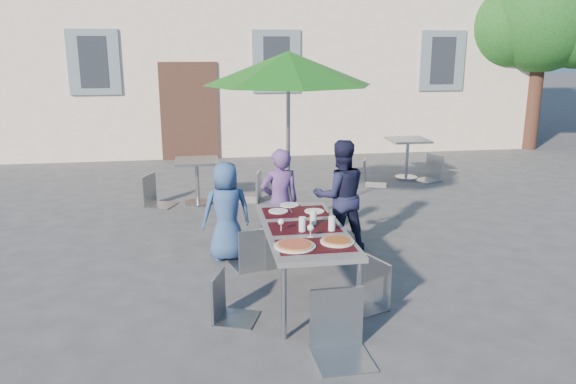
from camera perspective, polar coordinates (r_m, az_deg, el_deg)
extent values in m
plane|color=#414143|center=(6.32, 8.39, -9.23)|extent=(90.00, 90.00, 0.00)
cube|color=beige|center=(17.12, -3.17, 17.81)|extent=(13.00, 8.00, 7.00)
cube|color=#40271F|center=(13.05, -9.99, 8.06)|extent=(1.30, 0.06, 2.20)
cube|color=slate|center=(13.16, -19.14, 12.35)|extent=(1.10, 0.06, 1.40)
cube|color=#262B33|center=(13.14, -19.16, 12.35)|extent=(0.60, 0.04, 1.10)
cube|color=slate|center=(13.10, -1.20, 13.12)|extent=(1.10, 0.06, 1.40)
cube|color=#262B33|center=(13.08, -1.18, 13.12)|extent=(0.60, 0.04, 1.10)
cube|color=slate|center=(14.21, 15.41, 12.74)|extent=(1.10, 0.06, 1.40)
cube|color=#262B33|center=(14.20, 15.44, 12.73)|extent=(0.60, 0.04, 1.10)
cylinder|color=#42271C|center=(15.47, 23.74, 9.18)|extent=(0.36, 0.36, 2.80)
sphere|color=#134918|center=(15.45, 24.49, 16.19)|extent=(2.80, 2.80, 2.80)
sphere|color=#134918|center=(15.28, 21.13, 15.40)|extent=(2.00, 2.00, 2.00)
cube|color=#47474C|center=(5.73, 1.64, -3.85)|extent=(0.80, 1.85, 0.05)
cylinder|color=gray|center=(5.03, -0.41, -11.21)|extent=(0.05, 0.05, 0.70)
cylinder|color=gray|center=(5.16, 7.20, -10.60)|extent=(0.05, 0.05, 0.70)
cylinder|color=gray|center=(6.61, -2.68, -4.74)|extent=(0.05, 0.05, 0.70)
cylinder|color=gray|center=(6.72, 3.11, -4.43)|extent=(0.05, 0.05, 0.70)
cube|color=black|center=(5.21, 2.77, -5.45)|extent=(0.70, 0.42, 0.01)
cube|color=black|center=(5.72, 1.64, -3.59)|extent=(0.70, 0.42, 0.01)
cube|color=black|center=(6.24, 0.71, -2.03)|extent=(0.70, 0.42, 0.01)
cylinder|color=white|center=(5.17, 0.69, -5.50)|extent=(0.39, 0.39, 0.01)
cylinder|color=tan|center=(5.16, 0.69, -5.38)|extent=(0.35, 0.35, 0.01)
cylinder|color=#972A0E|center=(5.16, 0.69, -5.29)|extent=(0.30, 0.30, 0.01)
cylinder|color=white|center=(5.30, 5.02, -5.04)|extent=(0.32, 0.32, 0.01)
cylinder|color=tan|center=(5.29, 5.02, -4.92)|extent=(0.28, 0.28, 0.01)
cylinder|color=maroon|center=(5.29, 5.02, -4.84)|extent=(0.24, 0.24, 0.01)
cylinder|color=silver|center=(5.57, 1.46, -3.32)|extent=(0.07, 0.07, 0.15)
cylinder|color=silver|center=(5.79, 2.58, -2.63)|extent=(0.07, 0.07, 0.15)
cylinder|color=silver|center=(5.61, 4.47, -3.23)|extent=(0.07, 0.07, 0.15)
cylinder|color=silver|center=(5.60, -0.71, -4.00)|extent=(0.06, 0.06, 0.00)
cylinder|color=silver|center=(5.59, -0.71, -3.63)|extent=(0.01, 0.01, 0.08)
sphere|color=silver|center=(5.57, -0.71, -3.04)|extent=(0.06, 0.06, 0.06)
cylinder|color=silver|center=(5.43, 2.30, -4.63)|extent=(0.06, 0.06, 0.00)
cylinder|color=silver|center=(5.41, 2.30, -4.25)|extent=(0.01, 0.01, 0.08)
sphere|color=silver|center=(5.40, 2.31, -3.64)|extent=(0.06, 0.06, 0.06)
cylinder|color=white|center=(6.24, -0.99, -1.94)|extent=(0.22, 0.22, 0.01)
cube|color=#9EA1A5|center=(6.26, 0.27, -1.90)|extent=(0.02, 0.18, 0.00)
cylinder|color=white|center=(6.24, 2.69, -1.95)|extent=(0.22, 0.22, 0.01)
cube|color=#9EA1A5|center=(6.27, 3.94, -1.91)|extent=(0.02, 0.18, 0.00)
cylinder|color=white|center=(6.48, 0.14, -1.31)|extent=(0.22, 0.22, 0.01)
cube|color=#9EA1A5|center=(6.50, 1.35, -1.27)|extent=(0.02, 0.18, 0.00)
imported|color=#2F4F83|center=(6.81, -6.27, -1.96)|extent=(0.64, 0.47, 1.21)
imported|color=#5C3C7C|center=(6.91, -0.85, -1.05)|extent=(0.54, 0.39, 1.35)
imported|color=#191A37|center=(7.08, 5.32, -0.39)|extent=(0.71, 0.43, 1.43)
cube|color=#92989E|center=(6.61, -3.91, -3.74)|extent=(0.53, 0.53, 0.03)
cube|color=#92989E|center=(6.35, -3.27, -2.07)|extent=(0.42, 0.15, 0.51)
cylinder|color=#92989E|center=(6.91, -3.00, -4.97)|extent=(0.02, 0.02, 0.45)
cylinder|color=#92989E|center=(6.79, -5.91, -5.39)|extent=(0.02, 0.02, 0.45)
cylinder|color=#92989E|center=(6.59, -1.78, -5.95)|extent=(0.02, 0.02, 0.45)
cylinder|color=#92989E|center=(6.46, -4.81, -6.42)|extent=(0.02, 0.02, 0.45)
cube|color=gray|center=(6.70, -1.24, -3.76)|extent=(0.48, 0.48, 0.03)
cube|color=gray|center=(6.45, -0.66, -2.25)|extent=(0.40, 0.12, 0.48)
cylinder|color=gray|center=(6.98, -0.40, -4.90)|extent=(0.02, 0.02, 0.42)
cylinder|color=gray|center=(6.87, -3.08, -5.24)|extent=(0.02, 0.02, 0.42)
cylinder|color=gray|center=(6.68, 0.68, -5.81)|extent=(0.02, 0.02, 0.42)
cylinder|color=gray|center=(6.56, -2.11, -6.19)|extent=(0.02, 0.02, 0.42)
cube|color=gray|center=(6.95, 3.90, -3.18)|extent=(0.49, 0.49, 0.03)
cube|color=gray|center=(6.70, 3.82, -1.76)|extent=(0.38, 0.14, 0.47)
cylinder|color=gray|center=(7.17, 5.32, -4.46)|extent=(0.02, 0.02, 0.41)
cylinder|color=gray|center=(7.19, 2.63, -4.35)|extent=(0.02, 0.02, 0.41)
cylinder|color=gray|center=(6.85, 5.18, -5.37)|extent=(0.02, 0.02, 0.41)
cylinder|color=gray|center=(6.87, 2.36, -5.25)|extent=(0.02, 0.02, 0.41)
cube|color=gray|center=(5.36, -5.31, -8.88)|extent=(0.49, 0.49, 0.03)
cube|color=gray|center=(5.33, -7.25, -6.47)|extent=(0.16, 0.37, 0.45)
cylinder|color=gray|center=(5.27, -4.02, -11.80)|extent=(0.02, 0.02, 0.40)
cylinder|color=gray|center=(5.55, -3.15, -10.34)|extent=(0.02, 0.02, 0.40)
cylinder|color=gray|center=(5.35, -7.45, -11.44)|extent=(0.02, 0.02, 0.40)
cylinder|color=gray|center=(5.63, -6.41, -10.03)|extent=(0.02, 0.02, 0.40)
cube|color=#90949B|center=(5.59, 7.53, -7.61)|extent=(0.53, 0.53, 0.03)
cube|color=#90949B|center=(5.62, 9.16, -4.91)|extent=(0.18, 0.39, 0.48)
cylinder|color=#90949B|center=(5.71, 4.96, -9.48)|extent=(0.02, 0.02, 0.43)
cylinder|color=#90949B|center=(5.46, 7.13, -10.73)|extent=(0.02, 0.02, 0.43)
cylinder|color=#90949B|center=(5.91, 7.74, -8.73)|extent=(0.02, 0.02, 0.43)
cylinder|color=#90949B|center=(5.66, 9.96, -9.88)|extent=(0.02, 0.02, 0.43)
cube|color=gray|center=(4.66, 5.75, -11.41)|extent=(0.48, 0.48, 0.03)
cube|color=gray|center=(4.75, 5.08, -7.25)|extent=(0.47, 0.05, 0.55)
cylinder|color=gray|center=(4.56, 3.90, -15.61)|extent=(0.02, 0.02, 0.49)
cylinder|color=gray|center=(4.67, 8.82, -15.01)|extent=(0.02, 0.02, 0.49)
cylinder|color=gray|center=(4.90, 2.70, -13.31)|extent=(0.02, 0.02, 0.49)
cylinder|color=gray|center=(5.00, 7.27, -12.83)|extent=(0.02, 0.02, 0.49)
cylinder|color=#9EA1A5|center=(8.14, 0.03, -3.20)|extent=(0.50, 0.50, 0.10)
cylinder|color=gray|center=(7.87, 0.03, 4.45)|extent=(0.06, 0.06, 2.30)
cone|color=#176717|center=(7.75, 0.03, 12.48)|extent=(2.33, 2.33, 0.45)
cylinder|color=#9EA1A5|center=(9.42, -9.10, -1.08)|extent=(0.44, 0.44, 0.04)
cylinder|color=gray|center=(9.34, -9.18, 0.86)|extent=(0.06, 0.06, 0.70)
cube|color=gray|center=(9.26, -9.28, 3.13)|extent=(0.70, 0.70, 0.04)
cube|color=gray|center=(9.32, -12.91, 1.36)|extent=(0.57, 0.57, 0.03)
cube|color=gray|center=(9.37, -14.11, 2.95)|extent=(0.20, 0.41, 0.51)
cylinder|color=gray|center=(9.14, -12.32, -0.40)|extent=(0.02, 0.02, 0.45)
cylinder|color=gray|center=(9.46, -11.32, 0.16)|extent=(0.02, 0.02, 0.45)
cylinder|color=gray|center=(9.31, -14.35, -0.25)|extent=(0.02, 0.02, 0.45)
cylinder|color=gray|center=(9.62, -13.30, 0.30)|extent=(0.02, 0.02, 0.45)
cube|color=#92979E|center=(9.42, -4.24, 1.80)|extent=(0.53, 0.53, 0.03)
cube|color=#92979E|center=(9.33, -3.04, 3.30)|extent=(0.14, 0.42, 0.51)
cylinder|color=#92979E|center=(9.68, -5.08, 0.72)|extent=(0.02, 0.02, 0.45)
cylinder|color=#92979E|center=(9.33, -5.53, 0.18)|extent=(0.02, 0.02, 0.45)
cylinder|color=#92979E|center=(9.61, -2.94, 0.66)|extent=(0.02, 0.02, 0.45)
cylinder|color=#92979E|center=(9.26, -3.31, 0.11)|extent=(0.02, 0.02, 0.45)
cylinder|color=#9EA1A5|center=(11.32, 11.90, 1.45)|extent=(0.44, 0.44, 0.04)
cylinder|color=gray|center=(11.25, 11.99, 3.18)|extent=(0.06, 0.06, 0.74)
cube|color=gray|center=(11.18, 12.10, 5.19)|extent=(0.74, 0.74, 0.04)
cube|color=gray|center=(10.55, 8.90, 3.04)|extent=(0.54, 0.54, 0.03)
cube|color=gray|center=(10.51, 7.85, 4.45)|extent=(0.17, 0.41, 0.51)
cylinder|color=gray|center=(10.42, 9.81, 1.55)|extent=(0.02, 0.02, 0.45)
cylinder|color=gray|center=(10.77, 9.86, 1.98)|extent=(0.02, 0.02, 0.45)
cylinder|color=gray|center=(10.43, 7.81, 1.64)|extent=(0.02, 0.02, 0.45)
cylinder|color=gray|center=(10.78, 7.92, 2.07)|extent=(0.02, 0.02, 0.45)
cube|color=#8E9499|center=(11.15, 14.02, 3.37)|extent=(0.55, 0.55, 0.03)
cube|color=#8E9499|center=(11.25, 14.81, 4.71)|extent=(0.19, 0.40, 0.50)
cylinder|color=#8E9499|center=(11.19, 12.65, 2.29)|extent=(0.02, 0.02, 0.44)
cylinder|color=#8E9499|center=(10.94, 13.97, 1.94)|extent=(0.02, 0.02, 0.44)
cylinder|color=#8E9499|center=(11.44, 13.93, 2.48)|extent=(0.02, 0.02, 0.44)
cylinder|color=#8E9499|center=(11.20, 15.25, 2.14)|extent=(0.02, 0.02, 0.44)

